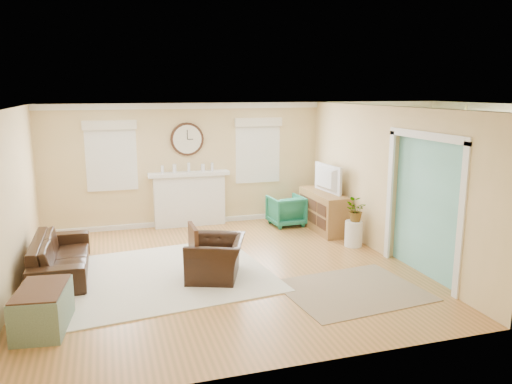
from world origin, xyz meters
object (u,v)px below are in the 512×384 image
(green_chair, at_px, (286,210))
(sofa, at_px, (61,256))
(credenza, at_px, (324,211))
(eames_chair, at_px, (216,258))
(dining_table, at_px, (469,235))

(green_chair, bearing_deg, sofa, 17.07)
(sofa, distance_m, credenza, 5.17)
(sofa, xyz_separation_m, eames_chair, (2.31, -0.86, 0.01))
(credenza, bearing_deg, dining_table, -48.12)
(green_chair, relative_size, dining_table, 0.40)
(sofa, height_order, credenza, credenza)
(green_chair, bearing_deg, eames_chair, 46.58)
(green_chair, xyz_separation_m, dining_table, (2.51, -2.68, -0.01))
(sofa, distance_m, green_chair, 4.74)
(eames_chair, height_order, dining_table, eames_chair)
(sofa, height_order, green_chair, green_chair)
(eames_chair, height_order, green_chair, green_chair)
(eames_chair, relative_size, green_chair, 1.36)
(sofa, bearing_deg, dining_table, -97.86)
(green_chair, height_order, credenza, credenza)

